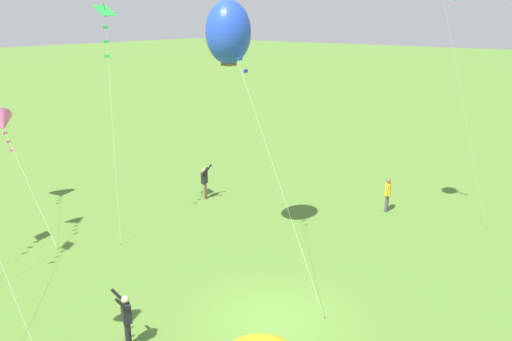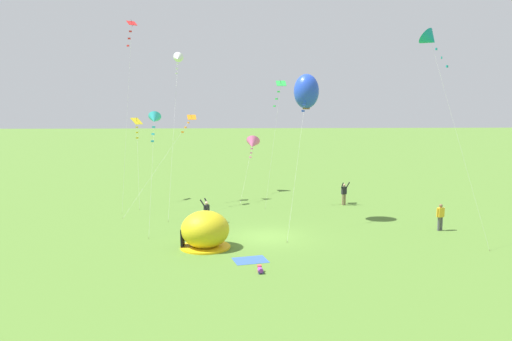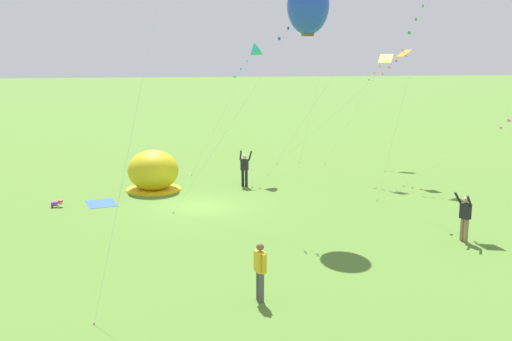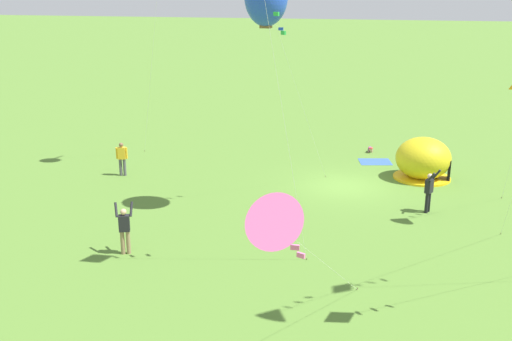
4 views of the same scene
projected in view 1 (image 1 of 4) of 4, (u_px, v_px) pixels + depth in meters
The scene contains 7 objects.
ground_plane at pixel (273, 319), 16.21m from camera, with size 300.00×300.00×0.00m, color #517A2D.
person_arms_raised at pixel (205, 181), 26.63m from camera, with size 0.71×0.61×1.89m.
person_far_back at pixel (388, 193), 24.90m from camera, with size 0.57×0.33×1.72m.
person_flying_kite at pixel (126, 318), 14.57m from camera, with size 0.64×0.72×1.89m.
kite_blue at pixel (228, 33), 18.28m from camera, with size 2.72×6.40×10.02m.
kite_pink at pixel (1, 123), 24.24m from camera, with size 2.08×6.94×5.21m.
kite_green at pixel (105, 22), 20.49m from camera, with size 1.76×1.92×9.92m.
Camera 1 is at (-11.48, -8.10, 9.45)m, focal length 35.00 mm.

